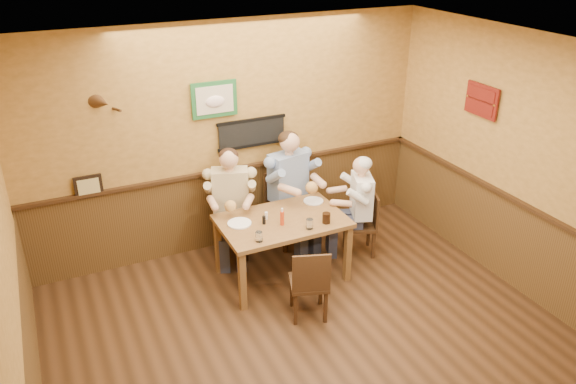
# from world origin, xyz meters

# --- Properties ---
(room) EXTENTS (5.02, 5.03, 2.81)m
(room) POSITION_xyz_m (0.13, 0.17, 1.69)
(room) COLOR #321E0F
(room) RESTS_ON ground
(dining_table) EXTENTS (1.40, 0.90, 0.75)m
(dining_table) POSITION_xyz_m (0.20, 1.49, 0.66)
(dining_table) COLOR brown
(dining_table) RESTS_ON ground
(chair_back_left) EXTENTS (0.52, 0.52, 0.88)m
(chair_back_left) POSITION_xyz_m (-0.16, 2.19, 0.44)
(chair_back_left) COLOR #3E2613
(chair_back_left) RESTS_ON ground
(chair_back_right) EXTENTS (0.52, 0.52, 0.95)m
(chair_back_right) POSITION_xyz_m (0.59, 2.15, 0.48)
(chair_back_right) COLOR #3E2613
(chair_back_right) RESTS_ON ground
(chair_right_end) EXTENTS (0.48, 0.48, 0.81)m
(chair_right_end) POSITION_xyz_m (1.28, 1.55, 0.40)
(chair_right_end) COLOR #3E2613
(chair_right_end) RESTS_ON ground
(chair_near_side) EXTENTS (0.49, 0.49, 0.83)m
(chair_near_side) POSITION_xyz_m (0.14, 0.72, 0.42)
(chair_near_side) COLOR #3E2613
(chair_near_side) RESTS_ON ground
(diner_tan_shirt) EXTENTS (0.75, 0.75, 1.26)m
(diner_tan_shirt) POSITION_xyz_m (-0.16, 2.19, 0.63)
(diner_tan_shirt) COLOR beige
(diner_tan_shirt) RESTS_ON ground
(diner_blue_polo) EXTENTS (0.74, 0.74, 1.36)m
(diner_blue_polo) POSITION_xyz_m (0.59, 2.15, 0.68)
(diner_blue_polo) COLOR #788DB4
(diner_blue_polo) RESTS_ON ground
(diner_white_elder) EXTENTS (0.69, 0.69, 1.15)m
(diner_white_elder) POSITION_xyz_m (1.28, 1.55, 0.58)
(diner_white_elder) COLOR white
(diner_white_elder) RESTS_ON ground
(water_glass_left) EXTENTS (0.09, 0.09, 0.11)m
(water_glass_left) POSITION_xyz_m (-0.22, 1.15, 0.81)
(water_glass_left) COLOR white
(water_glass_left) RESTS_ON dining_table
(water_glass_mid) EXTENTS (0.10, 0.10, 0.12)m
(water_glass_mid) POSITION_xyz_m (0.38, 1.17, 0.81)
(water_glass_mid) COLOR white
(water_glass_mid) RESTS_ON dining_table
(cola_tumbler) EXTENTS (0.12, 0.12, 0.12)m
(cola_tumbler) POSITION_xyz_m (0.60, 1.20, 0.81)
(cola_tumbler) COLOR black
(cola_tumbler) RESTS_ON dining_table
(hot_sauce_bottle) EXTENTS (0.05, 0.05, 0.18)m
(hot_sauce_bottle) POSITION_xyz_m (0.15, 1.37, 0.84)
(hot_sauce_bottle) COLOR red
(hot_sauce_bottle) RESTS_ON dining_table
(salt_shaker) EXTENTS (0.04, 0.04, 0.09)m
(salt_shaker) POSITION_xyz_m (0.04, 1.56, 0.79)
(salt_shaker) COLOR white
(salt_shaker) RESTS_ON dining_table
(pepper_shaker) EXTENTS (0.04, 0.04, 0.09)m
(pepper_shaker) POSITION_xyz_m (-0.03, 1.48, 0.80)
(pepper_shaker) COLOR black
(pepper_shaker) RESTS_ON dining_table
(plate_far_left) EXTENTS (0.34, 0.34, 0.02)m
(plate_far_left) POSITION_xyz_m (-0.27, 1.59, 0.76)
(plate_far_left) COLOR white
(plate_far_left) RESTS_ON dining_table
(plate_far_right) EXTENTS (0.29, 0.29, 0.02)m
(plate_far_right) POSITION_xyz_m (0.72, 1.73, 0.76)
(plate_far_right) COLOR white
(plate_far_right) RESTS_ON dining_table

